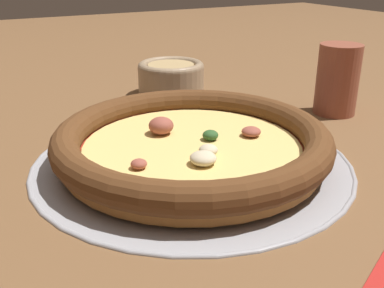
{
  "coord_description": "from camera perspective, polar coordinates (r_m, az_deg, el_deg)",
  "views": [
    {
      "loc": [
        -0.23,
        -0.42,
        0.22
      ],
      "look_at": [
        0.0,
        0.0,
        0.02
      ],
      "focal_mm": 42.0,
      "sensor_mm": 36.0,
      "label": 1
    }
  ],
  "objects": [
    {
      "name": "ground_plane",
      "position": [
        0.53,
        0.0,
        -2.3
      ],
      "size": [
        3.0,
        3.0,
        0.0
      ],
      "primitive_type": "plane",
      "color": "brown"
    },
    {
      "name": "pizza_tray",
      "position": [
        0.53,
        0.0,
        -2.05
      ],
      "size": [
        0.37,
        0.37,
        0.01
      ],
      "color": "#9E9EA3",
      "rests_on": "ground_plane"
    },
    {
      "name": "pizza",
      "position": [
        0.52,
        -0.0,
        0.29
      ],
      "size": [
        0.32,
        0.32,
        0.04
      ],
      "color": "#A86B33",
      "rests_on": "pizza_tray"
    },
    {
      "name": "bowl_near",
      "position": [
        0.79,
        -2.67,
        8.5
      ],
      "size": [
        0.11,
        0.11,
        0.06
      ],
      "color": "#9E8466",
      "rests_on": "ground_plane"
    },
    {
      "name": "drinking_cup",
      "position": [
        0.72,
        18.0,
        7.79
      ],
      "size": [
        0.06,
        0.06,
        0.11
      ],
      "color": "brown",
      "rests_on": "ground_plane"
    }
  ]
}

